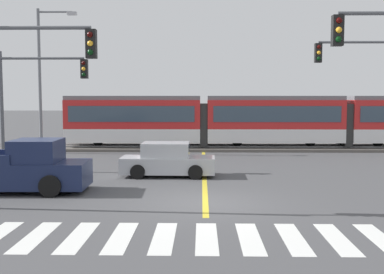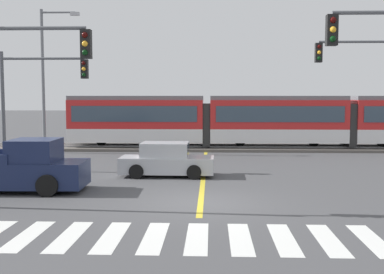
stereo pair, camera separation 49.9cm
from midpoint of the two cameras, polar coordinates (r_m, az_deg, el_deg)
ground_plane at (r=16.44m, az=0.72°, el=-7.82°), size 200.00×200.00×0.00m
track_bed at (r=32.76m, az=0.92°, el=-1.26°), size 120.00×4.00×0.18m
rail_near at (r=32.03m, az=0.92°, el=-1.16°), size 120.00×0.08×0.10m
rail_far at (r=33.46m, az=0.92°, el=-0.89°), size 120.00×0.08×0.10m
light_rail_tram at (r=32.93m, az=9.27°, el=2.12°), size 28.00×2.64×3.43m
crosswalk_stripe_1 at (r=13.34m, az=-19.05°, el=-11.10°), size 0.57×2.80×0.01m
crosswalk_stripe_2 at (r=13.01m, az=-14.42°, el=-11.40°), size 0.57×2.80×0.01m
crosswalk_stripe_3 at (r=12.76m, az=-9.56°, el=-11.64°), size 0.57×2.80×0.01m
crosswalk_stripe_4 at (r=12.60m, az=-4.53°, el=-11.80°), size 0.57×2.80×0.01m
crosswalk_stripe_5 at (r=12.54m, az=0.58°, el=-11.87°), size 0.57×2.80×0.01m
crosswalk_stripe_6 at (r=12.57m, az=5.71°, el=-11.84°), size 0.57×2.80×0.01m
crosswalk_stripe_7 at (r=12.70m, az=10.77°, el=-11.73°), size 0.57×2.80×0.01m
crosswalk_stripe_8 at (r=12.92m, az=15.69°, el=-11.54°), size 0.57×2.80×0.01m
crosswalk_stripe_9 at (r=13.23m, az=20.40°, el=-11.28°), size 0.57×2.80×0.01m
lane_centre_line at (r=22.58m, az=0.83°, el=-4.30°), size 0.20×16.57×0.01m
sedan_crossing at (r=21.74m, az=-3.55°, el=-2.82°), size 4.23×1.98×1.52m
pickup_truck at (r=19.37m, az=-20.48°, el=-3.65°), size 5.45×2.34×1.98m
traffic_light_mid_right at (r=24.31m, az=20.13°, el=6.32°), size 4.25×0.38×6.52m
traffic_light_near_left at (r=16.24m, az=-20.56°, el=6.29°), size 3.75×0.38×6.30m
traffic_light_mid_left at (r=24.21m, az=-18.99°, el=5.23°), size 4.25×0.38×5.72m
street_lamp_west at (r=31.72m, az=-17.66°, el=7.39°), size 2.50×0.28×8.98m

